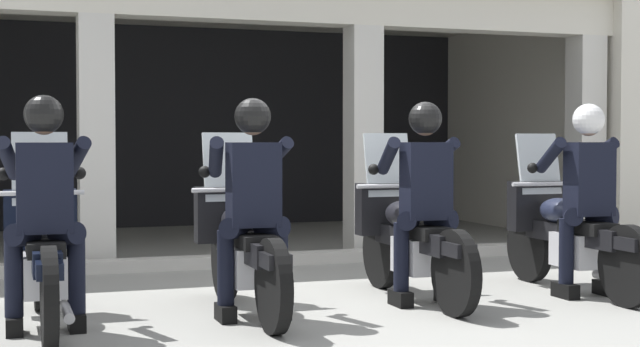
{
  "coord_description": "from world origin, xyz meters",
  "views": [
    {
      "loc": [
        -2.4,
        -6.85,
        1.28
      ],
      "look_at": [
        0.0,
        0.12,
        1.02
      ],
      "focal_mm": 51.91,
      "sensor_mm": 36.0,
      "label": 1
    }
  ],
  "objects_px": {
    "motorcycle_far_left": "(43,253)",
    "motorcycle_center_right": "(409,237)",
    "police_officer_center_left": "(252,189)",
    "police_officer_center_right": "(424,185)",
    "police_officer_far_right": "(587,183)",
    "police_officer_far_left": "(44,192)",
    "motorcycle_far_right": "(566,233)",
    "motorcycle_center_left": "(243,246)"
  },
  "relations": [
    {
      "from": "police_officer_center_left",
      "to": "police_officer_far_right",
      "type": "relative_size",
      "value": 1.0
    },
    {
      "from": "motorcycle_far_left",
      "to": "police_officer_center_left",
      "type": "xyz_separation_m",
      "value": [
        1.42,
        -0.3,
        0.44
      ]
    },
    {
      "from": "motorcycle_far_left",
      "to": "motorcycle_center_right",
      "type": "bearing_deg",
      "value": -1.39
    },
    {
      "from": "motorcycle_far_left",
      "to": "motorcycle_center_right",
      "type": "relative_size",
      "value": 1.0
    },
    {
      "from": "motorcycle_far_left",
      "to": "police_officer_far_right",
      "type": "distance_m",
      "value": 4.3
    },
    {
      "from": "police_officer_far_right",
      "to": "police_officer_center_right",
      "type": "bearing_deg",
      "value": -177.93
    },
    {
      "from": "police_officer_center_right",
      "to": "motorcycle_far_right",
      "type": "xyz_separation_m",
      "value": [
        1.42,
        0.19,
        -0.44
      ]
    },
    {
      "from": "police_officer_far_left",
      "to": "police_officer_far_right",
      "type": "distance_m",
      "value": 4.27
    },
    {
      "from": "police_officer_far_left",
      "to": "motorcycle_center_left",
      "type": "height_order",
      "value": "police_officer_far_left"
    },
    {
      "from": "motorcycle_far_left",
      "to": "motorcycle_center_left",
      "type": "xyz_separation_m",
      "value": [
        1.42,
        -0.01,
        0.0
      ]
    },
    {
      "from": "police_officer_center_left",
      "to": "motorcycle_far_right",
      "type": "height_order",
      "value": "police_officer_center_left"
    },
    {
      "from": "motorcycle_far_left",
      "to": "police_officer_center_left",
      "type": "relative_size",
      "value": 1.29
    },
    {
      "from": "police_officer_center_left",
      "to": "motorcycle_far_left",
      "type": "bearing_deg",
      "value": 164.16
    },
    {
      "from": "police_officer_far_left",
      "to": "motorcycle_far_right",
      "type": "bearing_deg",
      "value": 0.2
    },
    {
      "from": "police_officer_far_left",
      "to": "motorcycle_center_left",
      "type": "xyz_separation_m",
      "value": [
        1.42,
        0.27,
        -0.44
      ]
    },
    {
      "from": "motorcycle_far_left",
      "to": "police_officer_center_right",
      "type": "bearing_deg",
      "value": -7.1
    },
    {
      "from": "motorcycle_far_left",
      "to": "police_officer_center_right",
      "type": "distance_m",
      "value": 2.88
    },
    {
      "from": "motorcycle_center_right",
      "to": "motorcycle_far_left",
      "type": "bearing_deg",
      "value": -177.28
    },
    {
      "from": "police_officer_far_left",
      "to": "police_officer_far_right",
      "type": "xyz_separation_m",
      "value": [
        4.27,
        0.04,
        0.0
      ]
    },
    {
      "from": "motorcycle_center_left",
      "to": "motorcycle_center_right",
      "type": "xyz_separation_m",
      "value": [
        1.42,
        0.15,
        0.0
      ]
    },
    {
      "from": "motorcycle_far_left",
      "to": "police_officer_far_left",
      "type": "xyz_separation_m",
      "value": [
        -0.0,
        -0.28,
        0.44
      ]
    },
    {
      "from": "motorcycle_center_left",
      "to": "police_officer_far_right",
      "type": "xyz_separation_m",
      "value": [
        2.85,
        -0.22,
        0.44
      ]
    },
    {
      "from": "police_officer_far_left",
      "to": "police_officer_center_right",
      "type": "relative_size",
      "value": 1.0
    },
    {
      "from": "motorcycle_far_left",
      "to": "police_officer_center_right",
      "type": "xyz_separation_m",
      "value": [
        2.85,
        -0.14,
        0.44
      ]
    },
    {
      "from": "motorcycle_far_left",
      "to": "police_officer_far_left",
      "type": "bearing_deg",
      "value": -94.44
    },
    {
      "from": "motorcycle_far_left",
      "to": "motorcycle_center_right",
      "type": "distance_m",
      "value": 2.85
    },
    {
      "from": "motorcycle_center_right",
      "to": "motorcycle_center_left",
      "type": "bearing_deg",
      "value": -173.91
    },
    {
      "from": "motorcycle_far_left",
      "to": "motorcycle_center_left",
      "type": "relative_size",
      "value": 1.0
    },
    {
      "from": "motorcycle_center_left",
      "to": "police_officer_center_right",
      "type": "relative_size",
      "value": 1.29
    },
    {
      "from": "motorcycle_center_right",
      "to": "police_officer_far_right",
      "type": "bearing_deg",
      "value": -14.96
    },
    {
      "from": "motorcycle_center_right",
      "to": "motorcycle_far_right",
      "type": "relative_size",
      "value": 1.0
    },
    {
      "from": "motorcycle_center_left",
      "to": "police_officer_center_left",
      "type": "xyz_separation_m",
      "value": [
        -0.0,
        -0.28,
        0.44
      ]
    },
    {
      "from": "motorcycle_far_left",
      "to": "motorcycle_center_left",
      "type": "distance_m",
      "value": 1.42
    },
    {
      "from": "motorcycle_far_right",
      "to": "police_officer_far_right",
      "type": "bearing_deg",
      "value": -84.38
    },
    {
      "from": "police_officer_far_left",
      "to": "motorcycle_far_right",
      "type": "height_order",
      "value": "police_officer_far_left"
    },
    {
      "from": "motorcycle_center_left",
      "to": "police_officer_center_right",
      "type": "distance_m",
      "value": 1.49
    },
    {
      "from": "motorcycle_far_left",
      "to": "police_officer_center_left",
      "type": "distance_m",
      "value": 1.52
    },
    {
      "from": "motorcycle_center_right",
      "to": "police_officer_center_right",
      "type": "distance_m",
      "value": 0.52
    },
    {
      "from": "motorcycle_center_right",
      "to": "police_officer_far_right",
      "type": "distance_m",
      "value": 1.54
    },
    {
      "from": "police_officer_far_left",
      "to": "police_officer_far_right",
      "type": "relative_size",
      "value": 1.0
    },
    {
      "from": "police_officer_far_left",
      "to": "police_officer_center_left",
      "type": "bearing_deg",
      "value": -4.78
    },
    {
      "from": "police_officer_center_left",
      "to": "police_officer_center_right",
      "type": "relative_size",
      "value": 1.0
    }
  ]
}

